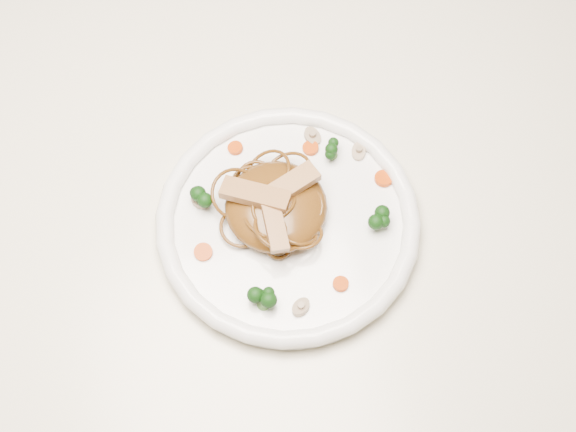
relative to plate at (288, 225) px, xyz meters
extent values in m
plane|color=brown|center=(-0.09, 0.06, -0.76)|extent=(4.00, 4.00, 0.00)
cube|color=beige|center=(-0.09, 0.06, -0.03)|extent=(1.20, 0.80, 0.04)
cylinder|color=brown|center=(0.45, 0.40, -0.40)|extent=(0.06, 0.06, 0.71)
cylinder|color=white|center=(0.00, 0.00, 0.00)|extent=(0.36, 0.36, 0.02)
ellipsoid|color=brown|center=(-0.01, 0.01, 0.02)|extent=(0.12, 0.12, 0.04)
cube|color=#A7844E|center=(0.00, 0.02, 0.04)|extent=(0.08, 0.05, 0.01)
cube|color=#A7844E|center=(-0.03, 0.02, 0.04)|extent=(0.08, 0.06, 0.01)
cube|color=#A7844E|center=(-0.02, -0.02, 0.04)|extent=(0.02, 0.06, 0.01)
cylinder|color=#B63406|center=(0.05, 0.08, 0.01)|extent=(0.02, 0.02, 0.00)
cylinder|color=#B63406|center=(-0.10, -0.02, 0.01)|extent=(0.02, 0.02, 0.00)
cylinder|color=#B63406|center=(0.12, 0.03, 0.01)|extent=(0.02, 0.02, 0.00)
cylinder|color=#B63406|center=(-0.04, 0.10, 0.01)|extent=(0.02, 0.02, 0.00)
cylinder|color=#B63406|center=(0.04, -0.08, 0.01)|extent=(0.02, 0.02, 0.00)
cylinder|color=gray|center=(-0.01, -0.10, 0.01)|extent=(0.03, 0.03, 0.01)
cylinder|color=gray|center=(0.10, 0.07, 0.01)|extent=(0.03, 0.03, 0.01)
cylinder|color=gray|center=(-0.09, 0.04, 0.01)|extent=(0.03, 0.03, 0.01)
cylinder|color=gray|center=(0.05, 0.10, 0.01)|extent=(0.03, 0.03, 0.01)
camera|label=1|loc=(-0.08, -0.36, 0.78)|focal=48.68mm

